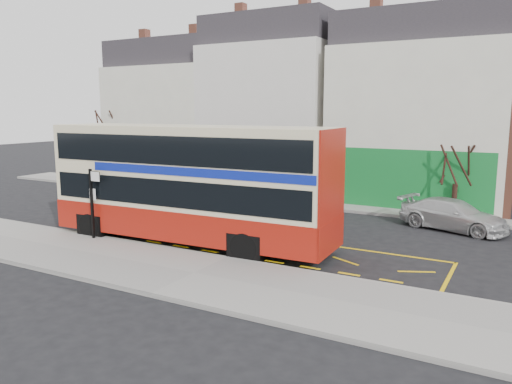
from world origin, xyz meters
The scene contains 15 objects.
ground centered at (0.00, 0.00, 0.00)m, with size 120.00×120.00×0.00m, color black.
pavement centered at (0.00, -2.30, 0.07)m, with size 40.00×4.00×0.15m, color gray.
kerb centered at (0.00, -0.38, 0.07)m, with size 40.00×0.15×0.15m, color gray.
far_pavement centered at (0.00, 11.00, 0.07)m, with size 50.00×3.00×0.15m, color gray.
road_markings centered at (0.00, 1.60, 0.01)m, with size 14.00×3.40×0.01m, color #E7B70C, non-canonical shape.
terrace_far_left centered at (-13.50, 14.99, 4.82)m, with size 8.00×8.01×10.80m.
terrace_left centered at (-5.50, 14.99, 5.32)m, with size 8.00×8.01×11.80m.
terrace_green_shop centered at (3.50, 14.99, 5.07)m, with size 9.00×8.01×11.30m.
double_decker_bus centered at (-2.41, 0.87, 2.41)m, with size 11.56×3.08×4.58m.
bus_stop_post centered at (-5.94, -0.76, 1.82)m, with size 0.68×0.12×2.76m.
car_silver centered at (-6.59, 9.68, 0.75)m, with size 1.78×4.43×1.51m, color #AFAEB3.
car_grey centered at (-2.09, 8.74, 0.66)m, with size 1.39×4.00×1.32m, color #404148.
car_white centered at (6.18, 8.21, 0.67)m, with size 1.87×4.59×1.33m, color #BCBCBC.
street_tree_left centered at (-17.18, 11.50, 4.46)m, with size 3.03×3.03×6.54m.
street_tree_right centered at (5.89, 10.74, 3.08)m, with size 2.09×2.09×4.52m.
Camera 1 is at (8.95, -14.47, 5.21)m, focal length 35.00 mm.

